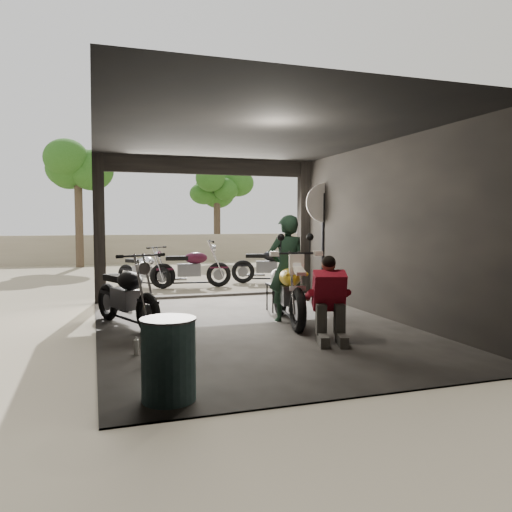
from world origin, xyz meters
TOP-DOWN VIEW (x-y plane):
  - ground at (0.00, 0.00)m, footprint 80.00×80.00m
  - garage at (0.00, 0.55)m, footprint 7.00×7.13m
  - boundary_wall at (0.00, 14.00)m, footprint 18.00×0.30m
  - tree_left at (-3.00, 12.50)m, footprint 2.20×2.20m
  - tree_right at (2.80, 14.00)m, footprint 2.20×2.20m
  - main_bike at (0.68, 0.12)m, footprint 1.13×2.07m
  - left_bike at (-2.00, 0.69)m, footprint 1.42×2.01m
  - outside_bike_a at (-1.23, 5.79)m, footprint 1.58×1.68m
  - outside_bike_b at (-0.05, 5.26)m, footprint 1.94×0.95m
  - outside_bike_c at (2.24, 5.52)m, footprint 2.00×1.34m
  - rider at (0.72, 0.31)m, footprint 0.70×0.47m
  - mechanic at (0.74, -1.36)m, footprint 0.85×1.00m
  - stool at (0.90, 1.23)m, footprint 0.41×0.41m
  - helmet at (0.89, 1.16)m, footprint 0.33×0.34m
  - oil_drum at (-1.83, -3.00)m, footprint 0.62×0.62m
  - sign_post at (2.49, 2.50)m, footprint 0.88×0.08m

SIDE VIEW (x-z plane):
  - ground at x=0.00m, z-range 0.00..0.00m
  - oil_drum at x=-1.83m, z-range 0.00..0.82m
  - stool at x=0.90m, z-range 0.20..0.76m
  - outside_bike_a at x=-1.23m, z-range 0.00..1.11m
  - boundary_wall at x=0.00m, z-range 0.00..1.20m
  - mechanic at x=0.74m, z-range 0.00..1.23m
  - outside_bike_c at x=2.24m, z-range 0.00..1.25m
  - left_bike at x=-2.00m, z-range 0.00..1.26m
  - outside_bike_b at x=-0.05m, z-range 0.00..1.27m
  - main_bike at x=0.68m, z-range 0.00..1.30m
  - helmet at x=0.89m, z-range 0.56..0.86m
  - rider at x=0.72m, z-range 0.00..1.88m
  - garage at x=0.00m, z-range -0.32..2.88m
  - sign_post at x=2.49m, z-range 0.48..3.11m
  - tree_right at x=2.80m, z-range 1.06..6.06m
  - tree_left at x=-3.00m, z-range 1.19..6.79m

